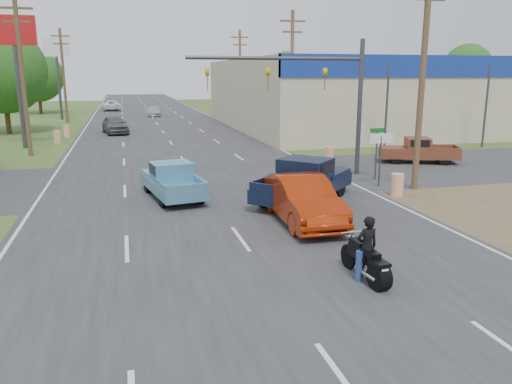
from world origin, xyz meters
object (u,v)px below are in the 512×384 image
object	(u,v)px
red_convertible	(303,200)
distant_car_white	(111,106)
motorcycle	(367,263)
distant_car_silver	(154,111)
rider	(367,251)
blue_pickup	(172,180)
navy_pickup	(305,180)
distant_car_grey	(115,125)
brown_pickup	(417,150)

from	to	relation	value
red_convertible	distant_car_white	distance (m)	61.26
motorcycle	distant_car_silver	distance (m)	54.49
red_convertible	rider	xyz separation A→B (m)	(-0.20, -5.35, -0.01)
rider	blue_pickup	world-z (taller)	rider
red_convertible	motorcycle	bearing A→B (deg)	-90.88
distant_car_silver	red_convertible	bearing A→B (deg)	-82.08
distant_car_silver	distant_car_white	xyz separation A→B (m)	(-5.52, 11.73, 0.10)
motorcycle	rider	bearing A→B (deg)	90.00
red_convertible	distant_car_silver	xyz separation A→B (m)	(-2.26, 49.04, -0.22)
motorcycle	rider	size ratio (longest dim) A/B	1.35
red_convertible	motorcycle	world-z (taller)	red_convertible
rider	navy_pickup	size ratio (longest dim) A/B	0.30
red_convertible	distant_car_grey	distance (m)	31.15
motorcycle	brown_pickup	world-z (taller)	brown_pickup
distant_car_grey	distant_car_silver	xyz separation A→B (m)	(4.59, 18.66, -0.19)
distant_car_grey	distant_car_white	size ratio (longest dim) A/B	0.91
brown_pickup	motorcycle	bearing A→B (deg)	166.29
brown_pickup	red_convertible	bearing A→B (deg)	154.62
navy_pickup	distant_car_silver	world-z (taller)	navy_pickup
rider	distant_car_silver	world-z (taller)	rider
navy_pickup	blue_pickup	bearing A→B (deg)	-155.07
red_convertible	blue_pickup	world-z (taller)	red_convertible
red_convertible	distant_car_grey	size ratio (longest dim) A/B	1.07
navy_pickup	distant_car_silver	size ratio (longest dim) A/B	1.27
blue_pickup	navy_pickup	xyz separation A→B (m)	(5.37, -2.09, 0.14)
motorcycle	navy_pickup	distance (m)	8.43
motorcycle	distant_car_grey	world-z (taller)	distant_car_grey
brown_pickup	distant_car_silver	world-z (taller)	brown_pickup
blue_pickup	rider	bearing A→B (deg)	-78.28
rider	distant_car_grey	world-z (taller)	rider
red_convertible	distant_car_grey	bearing A→B (deg)	103.87
rider	brown_pickup	size ratio (longest dim) A/B	0.33
blue_pickup	motorcycle	bearing A→B (deg)	-78.36
red_convertible	distant_car_silver	size ratio (longest dim) A/B	1.19
blue_pickup	distant_car_white	world-z (taller)	blue_pickup
red_convertible	distant_car_silver	bearing A→B (deg)	93.81
blue_pickup	distant_car_silver	size ratio (longest dim) A/B	1.15
red_convertible	rider	distance (m)	5.35
rider	red_convertible	bearing A→B (deg)	-96.64
blue_pickup	brown_pickup	size ratio (longest dim) A/B	1.00
distant_car_grey	distant_car_white	bearing A→B (deg)	82.42
motorcycle	rider	xyz separation A→B (m)	(-0.00, 0.06, 0.32)
distant_car_white	brown_pickup	bearing A→B (deg)	103.39
rider	distant_car_silver	bearing A→B (deg)	-92.35
red_convertible	blue_pickup	size ratio (longest dim) A/B	1.03
distant_car_silver	brown_pickup	bearing A→B (deg)	-65.97
red_convertible	blue_pickup	xyz separation A→B (m)	(-4.20, 4.99, -0.05)
blue_pickup	distant_car_grey	bearing A→B (deg)	86.53
navy_pickup	rider	bearing A→B (deg)	-53.22
distant_car_grey	distant_car_silver	world-z (taller)	distant_car_grey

